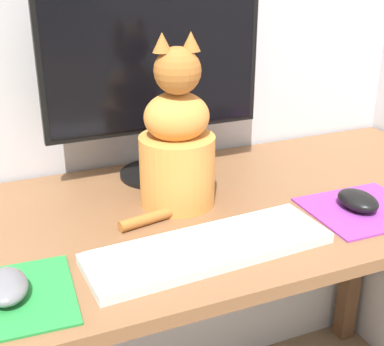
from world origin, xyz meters
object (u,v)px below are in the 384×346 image
at_px(monitor, 154,69).
at_px(cat, 177,144).
at_px(keyboard, 209,247).
at_px(computer_mouse_left, 5,286).
at_px(computer_mouse_right, 358,200).

relative_size(monitor, cat, 1.40).
xyz_separation_m(monitor, cat, (-0.01, -0.15, -0.12)).
relative_size(keyboard, computer_mouse_left, 4.48).
bearing_deg(cat, computer_mouse_left, -141.42).
relative_size(keyboard, cat, 1.26).
relative_size(computer_mouse_left, computer_mouse_right, 1.02).
distance_m(keyboard, computer_mouse_right, 0.34).
xyz_separation_m(computer_mouse_right, cat, (-0.32, 0.17, 0.11)).
bearing_deg(computer_mouse_right, computer_mouse_left, -177.33).
bearing_deg(keyboard, computer_mouse_left, 176.71).
distance_m(monitor, keyboard, 0.43).
relative_size(computer_mouse_right, cat, 0.28).
xyz_separation_m(computer_mouse_left, computer_mouse_right, (0.68, 0.03, 0.00)).
bearing_deg(cat, computer_mouse_right, -19.01).
bearing_deg(keyboard, computer_mouse_right, 2.58).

